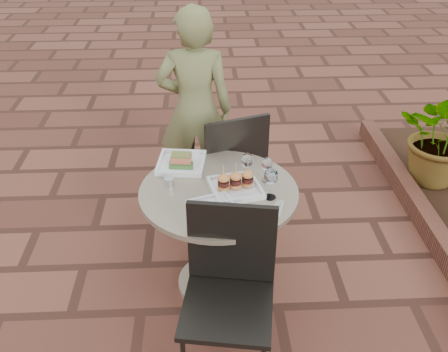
{
  "coord_description": "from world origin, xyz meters",
  "views": [
    {
      "loc": [
        -0.02,
        -2.53,
        2.3
      ],
      "look_at": [
        0.1,
        -0.2,
        0.82
      ],
      "focal_mm": 40.0,
      "sensor_mm": 36.0,
      "label": 1
    }
  ],
  "objects_px": {
    "diner": "(195,110)",
    "cafe_table": "(219,224)",
    "plate_tuna": "(213,209)",
    "chair_far": "(231,163)",
    "plate_salmon": "(181,162)",
    "chair_near": "(229,280)",
    "plate_sliders": "(236,184)"
  },
  "relations": [
    {
      "from": "chair_near",
      "to": "plate_salmon",
      "type": "xyz_separation_m",
      "value": [
        -0.25,
        0.81,
        0.2
      ]
    },
    {
      "from": "chair_near",
      "to": "plate_tuna",
      "type": "distance_m",
      "value": 0.39
    },
    {
      "from": "chair_near",
      "to": "plate_salmon",
      "type": "relative_size",
      "value": 3.0
    },
    {
      "from": "diner",
      "to": "plate_tuna",
      "type": "relative_size",
      "value": 5.09
    },
    {
      "from": "chair_near",
      "to": "plate_tuna",
      "type": "bearing_deg",
      "value": 110.83
    },
    {
      "from": "chair_far",
      "to": "plate_tuna",
      "type": "bearing_deg",
      "value": 60.93
    },
    {
      "from": "plate_salmon",
      "to": "plate_tuna",
      "type": "distance_m",
      "value": 0.51
    },
    {
      "from": "cafe_table",
      "to": "plate_tuna",
      "type": "bearing_deg",
      "value": -100.2
    },
    {
      "from": "diner",
      "to": "cafe_table",
      "type": "bearing_deg",
      "value": 99.1
    },
    {
      "from": "plate_tuna",
      "to": "plate_sliders",
      "type": "bearing_deg",
      "value": 55.98
    },
    {
      "from": "cafe_table",
      "to": "plate_salmon",
      "type": "bearing_deg",
      "value": 127.93
    },
    {
      "from": "plate_sliders",
      "to": "plate_tuna",
      "type": "distance_m",
      "value": 0.23
    },
    {
      "from": "cafe_table",
      "to": "chair_near",
      "type": "height_order",
      "value": "chair_near"
    },
    {
      "from": "cafe_table",
      "to": "plate_tuna",
      "type": "xyz_separation_m",
      "value": [
        -0.04,
        -0.2,
        0.26
      ]
    },
    {
      "from": "diner",
      "to": "plate_salmon",
      "type": "distance_m",
      "value": 0.72
    },
    {
      "from": "diner",
      "to": "chair_near",
      "type": "bearing_deg",
      "value": 97.61
    },
    {
      "from": "chair_near",
      "to": "plate_sliders",
      "type": "distance_m",
      "value": 0.57
    },
    {
      "from": "chair_far",
      "to": "diner",
      "type": "relative_size",
      "value": 0.61
    },
    {
      "from": "diner",
      "to": "plate_salmon",
      "type": "bearing_deg",
      "value": 84.87
    },
    {
      "from": "plate_salmon",
      "to": "plate_sliders",
      "type": "height_order",
      "value": "plate_sliders"
    },
    {
      "from": "diner",
      "to": "plate_tuna",
      "type": "bearing_deg",
      "value": 96.08
    },
    {
      "from": "chair_far",
      "to": "plate_tuna",
      "type": "distance_m",
      "value": 0.83
    },
    {
      "from": "cafe_table",
      "to": "plate_salmon",
      "type": "height_order",
      "value": "plate_salmon"
    },
    {
      "from": "chair_far",
      "to": "diner",
      "type": "bearing_deg",
      "value": -78.55
    },
    {
      "from": "plate_salmon",
      "to": "plate_sliders",
      "type": "xyz_separation_m",
      "value": [
        0.31,
        -0.29,
        0.02
      ]
    },
    {
      "from": "plate_salmon",
      "to": "cafe_table",
      "type": "bearing_deg",
      "value": -52.07
    },
    {
      "from": "chair_far",
      "to": "plate_sliders",
      "type": "bearing_deg",
      "value": 70.05
    },
    {
      "from": "diner",
      "to": "plate_salmon",
      "type": "height_order",
      "value": "diner"
    },
    {
      "from": "chair_near",
      "to": "diner",
      "type": "distance_m",
      "value": 1.55
    },
    {
      "from": "chair_near",
      "to": "plate_sliders",
      "type": "height_order",
      "value": "chair_near"
    },
    {
      "from": "cafe_table",
      "to": "chair_far",
      "type": "xyz_separation_m",
      "value": [
        0.11,
        0.59,
        0.07
      ]
    },
    {
      "from": "chair_near",
      "to": "plate_salmon",
      "type": "bearing_deg",
      "value": 116.18
    }
  ]
}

